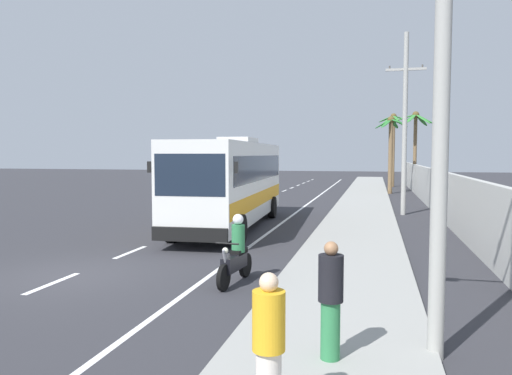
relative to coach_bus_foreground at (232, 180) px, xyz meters
name	(u,v)px	position (x,y,z in m)	size (l,w,h in m)	color
ground_plane	(73,275)	(-1.57, -8.91, -1.99)	(160.00, 160.00, 0.00)	#303035
sidewalk_kerb	(358,226)	(5.23, 1.09, -1.92)	(3.20, 90.00, 0.14)	#999993
lane_markings	(272,212)	(0.53, 5.91, -1.98)	(3.56, 71.08, 0.01)	white
boundary_wall	(442,195)	(9.03, 5.09, -0.85)	(0.24, 60.00, 2.27)	#B2B2AD
coach_bus_foreground	(232,180)	(0.00, 0.00, 0.00)	(3.34, 11.31, 3.82)	silver
motorcycle_beside_bus	(236,255)	(2.67, -8.63, -1.32)	(0.56, 1.96, 1.64)	black
pedestrian_near_kerb	(331,298)	(5.28, -12.85, -0.96)	(0.36, 0.36, 1.71)	#2D7A47
pedestrian_midwalk	(269,346)	(4.78, -14.71, -0.97)	(0.36, 0.36, 1.67)	beige
utility_pole_nearest	(437,67)	(6.72, -12.14, 2.36)	(2.80, 0.24, 8.13)	#9E9E99
utility_pole_mid	(405,122)	(7.29, 6.11, 2.74)	(1.97, 0.24, 9.15)	#9E9E99
palm_nearest	(415,133)	(9.05, 22.79, 2.84)	(3.81, 3.55, 6.62)	brown
palm_second	(391,141)	(7.02, 20.02, 2.13)	(2.55, 2.49, 6.04)	brown
palm_third	(393,138)	(7.47, 28.42, 2.65)	(3.04, 3.16, 6.94)	brown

